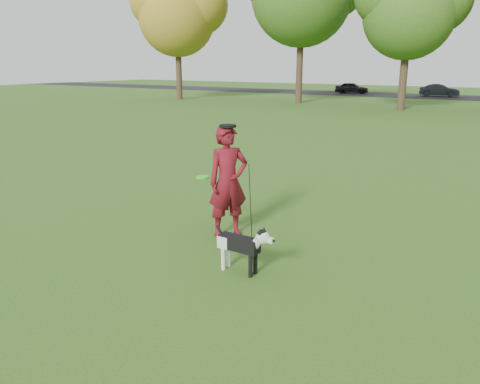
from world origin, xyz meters
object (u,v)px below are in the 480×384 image
Objects in this scene: man at (228,182)px; car_left at (352,88)px; dog at (244,243)px; car_mid at (440,90)px.

car_left is (-11.82, 39.41, -0.40)m from man.
car_left is at bearing 51.33° from man.
man is at bearing -171.85° from car_left.
man is at bearing 131.99° from dog.
man reaches higher than car_left.
man is 0.61× the size of car_left.
car_left reaches higher than dog.
dog is (1.04, -1.15, -0.52)m from man.
car_mid is at bearing 39.94° from man.
dog is 0.31× the size of car_left.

